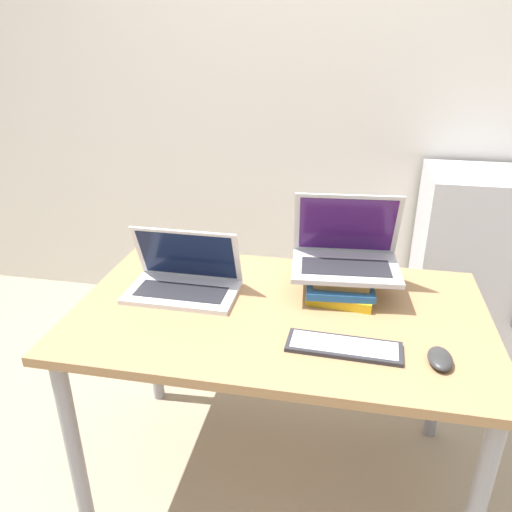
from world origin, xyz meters
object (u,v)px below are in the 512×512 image
object	(u,v)px
laptop_on_books	(346,253)
wireless_keyboard	(344,347)
laptop_left	(184,279)
mini_fridge	(473,265)
mouse	(440,358)
book_stack	(341,283)

from	to	relation	value
laptop_on_books	wireless_keyboard	size ratio (longest dim) A/B	1.14
laptop_left	mini_fridge	distance (m)	1.53
laptop_left	mouse	world-z (taller)	laptop_left
laptop_left	mini_fridge	world-z (taller)	laptop_left
laptop_left	mouse	distance (m)	0.84
laptop_left	book_stack	distance (m)	0.53
laptop_on_books	wireless_keyboard	distance (m)	0.38
mouse	mini_fridge	size ratio (longest dim) A/B	0.11
wireless_keyboard	laptop_on_books	bearing A→B (deg)	92.45
book_stack	wireless_keyboard	xyz separation A→B (m)	(0.02, -0.32, -0.03)
laptop_left	book_stack	world-z (taller)	laptop_left
wireless_keyboard	mini_fridge	size ratio (longest dim) A/B	0.35
laptop_left	mouse	xyz separation A→B (m)	(0.80, -0.25, -0.03)
wireless_keyboard	mouse	xyz separation A→B (m)	(0.25, -0.02, 0.01)
laptop_left	laptop_on_books	world-z (taller)	laptop_on_books
wireless_keyboard	laptop_left	bearing A→B (deg)	156.48
laptop_on_books	mini_fridge	bearing A→B (deg)	53.65
book_stack	wireless_keyboard	world-z (taller)	book_stack
laptop_on_books	laptop_left	bearing A→B (deg)	-167.60
book_stack	laptop_on_books	size ratio (longest dim) A/B	0.68
laptop_on_books	mouse	distance (m)	0.47
wireless_keyboard	mouse	bearing A→B (deg)	-3.82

